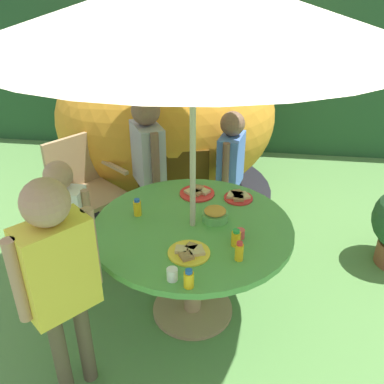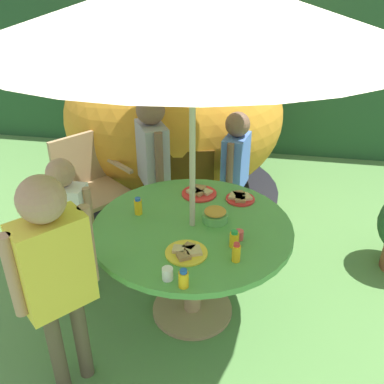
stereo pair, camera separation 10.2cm
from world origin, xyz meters
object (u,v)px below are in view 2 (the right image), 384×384
at_px(child_in_blue_shirt, 236,161).
at_px(juice_bottle_far_left, 236,253).
at_px(garden_table, 192,243).
at_px(cup_near, 168,274).
at_px(snack_bowl, 215,215).
at_px(plate_center_back, 199,193).
at_px(cup_far, 239,235).
at_px(plate_near_left, 187,252).
at_px(juice_bottle_far_right, 184,279).
at_px(plate_center_front, 240,198).
at_px(juice_bottle_mid_left, 234,239).
at_px(child_in_yellow_shirt, 54,264).
at_px(wooden_chair, 89,183).
at_px(dome_tent, 174,118).
at_px(patio_umbrella, 192,3).
at_px(child_in_grey_shirt, 153,154).
at_px(child_in_white_shirt, 67,214).
at_px(juice_bottle_near_right, 138,206).

distance_m(child_in_blue_shirt, juice_bottle_far_left, 1.31).
xyz_separation_m(garden_table, cup_near, (-0.04, -0.54, 0.18)).
xyz_separation_m(snack_bowl, plate_center_back, (-0.16, 0.33, -0.03)).
bearing_deg(cup_far, plate_near_left, -144.77).
bearing_deg(child_in_blue_shirt, juice_bottle_far_right, 6.06).
bearing_deg(cup_far, plate_center_front, 93.52).
relative_size(garden_table, plate_center_back, 5.12).
bearing_deg(plate_center_back, juice_bottle_far_right, -85.46).
bearing_deg(plate_near_left, garden_table, 93.75).
distance_m(snack_bowl, juice_bottle_mid_left, 0.30).
distance_m(child_in_blue_shirt, plate_center_back, 0.62).
distance_m(child_in_yellow_shirt, cup_far, 1.08).
xyz_separation_m(wooden_chair, juice_bottle_far_left, (1.35, -1.12, 0.26)).
xyz_separation_m(dome_tent, plate_center_back, (0.48, -1.41, -0.05)).
xyz_separation_m(dome_tent, cup_far, (0.81, -1.92, -0.03)).
height_order(patio_umbrella, plate_center_front, patio_umbrella).
distance_m(wooden_chair, snack_bowl, 1.41).
height_order(juice_bottle_mid_left, cup_near, juice_bottle_mid_left).
bearing_deg(child_in_blue_shirt, plate_center_front, 18.87).
distance_m(wooden_chair, cup_near, 1.69).
height_order(snack_bowl, cup_near, snack_bowl).
distance_m(garden_table, child_in_grey_shirt, 0.96).
relative_size(patio_umbrella, juice_bottle_far_right, 20.75).
xyz_separation_m(child_in_blue_shirt, child_in_white_shirt, (-1.06, -0.96, -0.04)).
relative_size(plate_center_back, juice_bottle_mid_left, 2.32).
bearing_deg(dome_tent, child_in_white_shirt, -115.53).
height_order(snack_bowl, juice_bottle_mid_left, juice_bottle_mid_left).
relative_size(snack_bowl, juice_bottle_near_right, 1.40).
distance_m(plate_center_back, plate_center_front, 0.30).
distance_m(juice_bottle_far_right, juice_bottle_mid_left, 0.46).
height_order(garden_table, child_in_white_shirt, child_in_white_shirt).
relative_size(patio_umbrella, dome_tent, 0.83).
bearing_deg(wooden_chair, dome_tent, 9.29).
distance_m(child_in_blue_shirt, child_in_yellow_shirt, 1.86).
relative_size(wooden_chair, plate_center_front, 4.56).
relative_size(juice_bottle_far_left, cup_far, 2.05).
bearing_deg(cup_near, child_in_white_shirt, 145.77).
bearing_deg(child_in_blue_shirt, patio_umbrella, 0.00).
xyz_separation_m(juice_bottle_near_right, juice_bottle_far_right, (0.43, -0.65, -0.01)).
xyz_separation_m(juice_bottle_mid_left, cup_far, (0.02, 0.08, -0.02)).
distance_m(snack_bowl, plate_near_left, 0.40).
distance_m(garden_table, juice_bottle_near_right, 0.43).
height_order(garden_table, plate_center_front, plate_center_front).
bearing_deg(dome_tent, juice_bottle_far_left, -83.20).
xyz_separation_m(dome_tent, child_in_blue_shirt, (0.70, -0.83, -0.05)).
height_order(child_in_blue_shirt, cup_far, child_in_blue_shirt).
height_order(juice_bottle_far_right, cup_near, juice_bottle_far_right).
xyz_separation_m(snack_bowl, juice_bottle_far_left, (0.17, -0.39, 0.01)).
height_order(child_in_blue_shirt, juice_bottle_far_left, child_in_blue_shirt).
distance_m(plate_near_left, cup_near, 0.24).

